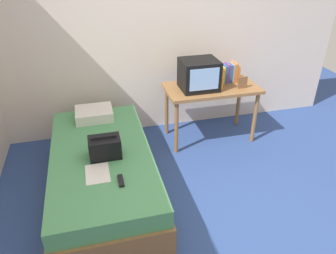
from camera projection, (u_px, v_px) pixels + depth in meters
The scene contains 12 objects.
ground_plane at pixel (201, 226), 2.99m from camera, with size 8.00×8.00×0.00m, color #2D4784.
wall_back at pixel (153, 34), 4.02m from camera, with size 5.20×0.10×2.60m, color beige.
bed at pixel (103, 172), 3.29m from camera, with size 1.00×2.00×0.50m.
desk at pixel (211, 93), 4.04m from camera, with size 1.16×0.60×0.73m.
tv at pixel (199, 75), 3.85m from camera, with size 0.44×0.39×0.36m.
water_bottle at pixel (221, 80), 3.88m from camera, with size 0.07×0.07×0.24m, color orange.
book_row at pixel (229, 73), 4.09m from camera, with size 0.24×0.17×0.25m.
picture_frame at pixel (243, 82), 3.92m from camera, with size 0.11×0.02×0.15m, color brown.
pillow at pixel (94, 114), 3.75m from camera, with size 0.42×0.35×0.12m, color silver.
handbag at pixel (105, 147), 3.05m from camera, with size 0.30×0.20×0.22m.
magazine at pixel (98, 174), 2.86m from camera, with size 0.21×0.29×0.01m, color white.
remote_dark at pixel (121, 181), 2.77m from camera, with size 0.04×0.16×0.02m, color black.
Camera 1 is at (-0.83, -1.99, 2.28)m, focal length 34.39 mm.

